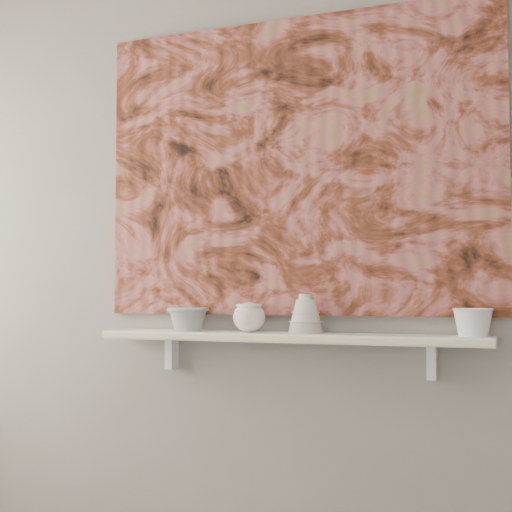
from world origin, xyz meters
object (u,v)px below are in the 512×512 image
at_px(shelf, 288,337).
at_px(bell_vessel, 306,314).
at_px(bowl_grey, 188,319).
at_px(painting, 294,165).
at_px(bowl_white, 473,322).
at_px(cup_cream, 249,317).

bearing_deg(shelf, bell_vessel, 0.00).
distance_m(bowl_grey, bell_vessel, 0.46).
bearing_deg(painting, bowl_white, -7.30).
relative_size(bowl_grey, bell_vessel, 1.14).
bearing_deg(cup_cream, shelf, 0.00).
xyz_separation_m(bowl_grey, bowl_white, (1.02, 0.00, 0.00)).
relative_size(shelf, bell_vessel, 10.15).
bearing_deg(shelf, bowl_grey, 180.00).
relative_size(shelf, bowl_white, 10.89).
relative_size(cup_cream, bell_vessel, 0.84).
distance_m(bowl_grey, cup_cream, 0.24).
height_order(bell_vessel, bowl_white, bell_vessel).
xyz_separation_m(bell_vessel, bowl_white, (0.56, 0.00, -0.02)).
distance_m(cup_cream, bell_vessel, 0.21).
xyz_separation_m(painting, cup_cream, (-0.15, -0.08, -0.56)).
bearing_deg(bowl_grey, bell_vessel, 0.00).
xyz_separation_m(bowl_grey, bell_vessel, (0.46, 0.00, 0.02)).
bearing_deg(cup_cream, bowl_grey, 180.00).
bearing_deg(painting, bowl_grey, -168.33).
xyz_separation_m(cup_cream, bowl_white, (0.77, 0.00, -0.01)).
height_order(painting, bowl_white, painting).
bearing_deg(painting, cup_cream, -151.02).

